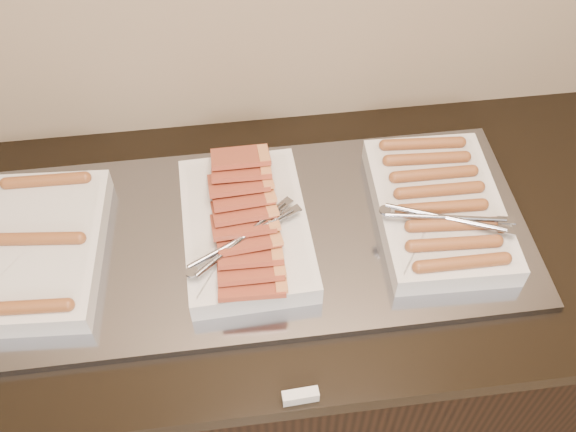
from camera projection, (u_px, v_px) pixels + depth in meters
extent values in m
cube|color=black|center=(256.00, 346.00, 1.72)|extent=(2.00, 0.70, 0.86)
cube|color=black|center=(248.00, 246.00, 1.37)|extent=(2.06, 0.76, 0.04)
cube|color=gray|center=(242.00, 239.00, 1.34)|extent=(1.20, 0.50, 0.02)
cube|color=silver|center=(39.00, 249.00, 1.28)|extent=(0.27, 0.39, 0.05)
cylinder|color=brown|center=(22.00, 307.00, 1.16)|extent=(0.17, 0.04, 0.03)
cylinder|color=brown|center=(38.00, 239.00, 1.26)|extent=(0.17, 0.04, 0.03)
cylinder|color=brown|center=(46.00, 180.00, 1.36)|extent=(0.17, 0.03, 0.03)
cube|color=silver|center=(246.00, 228.00, 1.32)|extent=(0.26, 0.38, 0.05)
cube|color=#AF5138|center=(252.00, 283.00, 1.20)|extent=(0.13, 0.09, 0.04)
cube|color=#AF5138|center=(250.00, 268.00, 1.22)|extent=(0.13, 0.09, 0.04)
cube|color=#AF5138|center=(250.00, 252.00, 1.24)|extent=(0.13, 0.09, 0.04)
cube|color=#AF5138|center=(248.00, 237.00, 1.26)|extent=(0.13, 0.10, 0.04)
cube|color=#AF5138|center=(243.00, 223.00, 1.28)|extent=(0.13, 0.10, 0.04)
cube|color=#AF5138|center=(243.00, 209.00, 1.30)|extent=(0.13, 0.10, 0.04)
cube|color=#AF5138|center=(243.00, 196.00, 1.32)|extent=(0.13, 0.10, 0.04)
cube|color=#AF5138|center=(238.00, 183.00, 1.33)|extent=(0.13, 0.09, 0.04)
cube|color=#AF5138|center=(241.00, 169.00, 1.35)|extent=(0.13, 0.09, 0.04)
cube|color=#AF5138|center=(240.00, 157.00, 1.37)|extent=(0.13, 0.09, 0.04)
cube|color=silver|center=(438.00, 209.00, 1.35)|extent=(0.27, 0.39, 0.05)
cylinder|color=brown|center=(462.00, 263.00, 1.22)|extent=(0.17, 0.03, 0.03)
cylinder|color=brown|center=(454.00, 244.00, 1.25)|extent=(0.17, 0.03, 0.03)
cylinder|color=brown|center=(453.00, 225.00, 1.28)|extent=(0.17, 0.04, 0.03)
cylinder|color=brown|center=(442.00, 207.00, 1.31)|extent=(0.17, 0.03, 0.03)
cylinder|color=brown|center=(439.00, 190.00, 1.34)|extent=(0.17, 0.03, 0.03)
cylinder|color=brown|center=(434.00, 174.00, 1.37)|extent=(0.17, 0.03, 0.03)
cylinder|color=brown|center=(427.00, 159.00, 1.40)|extent=(0.17, 0.04, 0.03)
cylinder|color=brown|center=(423.00, 144.00, 1.43)|extent=(0.17, 0.04, 0.03)
cube|color=silver|center=(300.00, 396.00, 1.12)|extent=(0.07, 0.02, 0.03)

